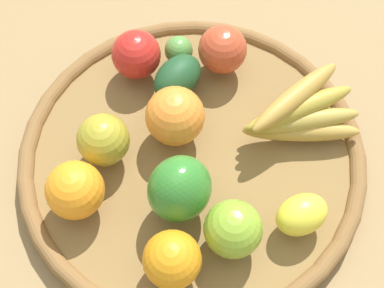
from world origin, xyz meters
The scene contains 14 objects.
ground_plane centered at (0.00, 0.00, 0.00)m, with size 2.40×2.40×0.00m, color #95764C.
basket centered at (0.00, 0.00, 0.02)m, with size 0.47×0.47×0.04m.
orange_2 centered at (-0.04, -0.01, 0.08)m, with size 0.08×0.08×0.08m, color orange.
apple_2 centered at (-0.04, -0.11, 0.07)m, with size 0.07×0.07×0.07m, color #A39529.
banana_bunch centered at (0.02, 0.15, 0.07)m, with size 0.12×0.16×0.07m.
apple_3 centered at (0.13, 0.00, 0.07)m, with size 0.07×0.07×0.07m, color #83AC2E.
bell_pepper centered at (0.07, -0.04, 0.08)m, with size 0.08×0.08×0.09m, color #337E2B.
avocado centered at (-0.10, 0.02, 0.06)m, with size 0.08×0.05×0.05m, color #1D4826.
lemon_0 centered at (0.14, 0.09, 0.06)m, with size 0.07×0.05×0.05m, color yellow.
apple_0 centered at (-0.12, 0.09, 0.07)m, with size 0.07×0.07×0.07m, color #C34628.
apple_1 centered at (-0.16, -0.02, 0.07)m, with size 0.07×0.07×0.07m, color red.
orange_0 centered at (0.14, -0.08, 0.07)m, with size 0.07×0.07×0.07m, color orange.
orange_1 centered at (0.02, -0.16, 0.07)m, with size 0.07×0.07×0.07m, color orange.
lime_0 centered at (-0.15, 0.04, 0.06)m, with size 0.04×0.04×0.04m, color #538F3E.
Camera 1 is at (0.35, -0.14, 0.72)m, focal length 54.62 mm.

